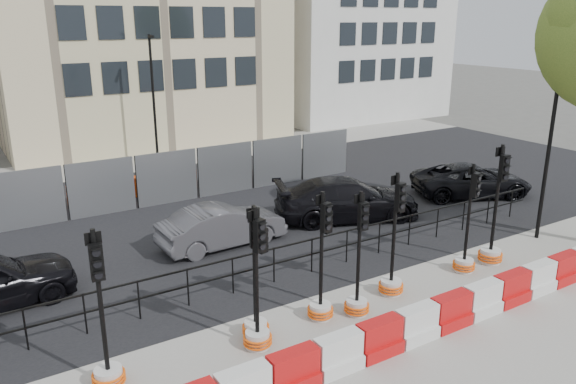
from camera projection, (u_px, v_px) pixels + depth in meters
ground at (338, 290)px, 14.46m from camera, size 120.00×120.00×0.00m
sidewalk_near at (422, 344)px, 12.03m from camera, size 40.00×6.00×0.02m
road at (221, 213)px, 20.13m from camera, size 40.00×14.00×0.03m
sidewalk_far at (141, 161)px, 27.42m from camera, size 40.00×4.00×0.02m
kerb_railing at (312, 249)px, 15.23m from camera, size 18.00×0.04×1.00m
heras_fencing at (189, 177)px, 22.19m from camera, size 14.33×1.72×2.00m
lamp_post_far at (154, 96)px, 25.89m from camera, size 0.12×0.56×6.00m
lamp_post_near at (551, 139)px, 16.87m from camera, size 0.12×0.56×6.00m
barrier_row at (416, 325)px, 12.09m from camera, size 15.70×0.50×0.80m
traffic_signal_a at (107, 356)px, 10.46m from camera, size 0.63×0.63×3.20m
traffic_signal_b at (258, 316)px, 11.71m from camera, size 0.62×0.62×3.16m
traffic_signal_c at (256, 311)px, 12.15m from camera, size 0.60×0.60×3.04m
traffic_signal_d at (321, 290)px, 12.86m from camera, size 0.61×0.61×3.09m
traffic_signal_e at (358, 290)px, 13.07m from camera, size 0.60×0.60×3.04m
traffic_signal_f at (393, 266)px, 14.01m from camera, size 0.63×0.63×3.20m
traffic_signal_g at (466, 250)px, 15.31m from camera, size 0.61×0.61×3.07m
traffic_signal_h at (492, 240)px, 15.82m from camera, size 0.68×0.68×3.46m
car_b at (222, 226)px, 17.06m from camera, size 1.68×4.03×1.29m
car_c at (347, 199)px, 19.33m from camera, size 5.31×6.34×1.45m
car_d at (471, 180)px, 21.90m from camera, size 5.45×6.11×1.27m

